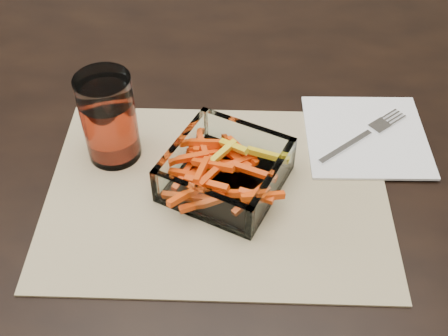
{
  "coord_description": "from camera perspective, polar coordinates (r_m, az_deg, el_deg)",
  "views": [
    {
      "loc": [
        0.05,
        -0.58,
        1.31
      ],
      "look_at": [
        0.02,
        -0.07,
        0.78
      ],
      "focal_mm": 45.0,
      "sensor_mm": 36.0,
      "label": 1
    }
  ],
  "objects": [
    {
      "name": "fork",
      "position": [
        0.84,
        14.15,
        3.31
      ],
      "size": [
        0.14,
        0.12,
        0.0
      ],
      "rotation": [
        0.0,
        0.0,
        -0.85
      ],
      "color": "silver",
      "rests_on": "napkin"
    },
    {
      "name": "dining_table",
      "position": [
        0.87,
        -1.17,
        -2.03
      ],
      "size": [
        1.6,
        0.9,
        0.75
      ],
      "color": "black",
      "rests_on": "ground"
    },
    {
      "name": "tumbler",
      "position": [
        0.77,
        -11.56,
        4.72
      ],
      "size": [
        0.07,
        0.07,
        0.13
      ],
      "color": "white",
      "rests_on": "placemat"
    },
    {
      "name": "placemat",
      "position": [
        0.75,
        -0.67,
        -2.42
      ],
      "size": [
        0.46,
        0.34,
        0.0
      ],
      "primitive_type": "cube",
      "rotation": [
        0.0,
        0.0,
        0.03
      ],
      "color": "tan",
      "rests_on": "dining_table"
    },
    {
      "name": "napkin",
      "position": [
        0.84,
        14.22,
        3.19
      ],
      "size": [
        0.18,
        0.18,
        0.0
      ],
      "primitive_type": "cube",
      "rotation": [
        0.0,
        0.0,
        0.05
      ],
      "color": "white",
      "rests_on": "placemat"
    },
    {
      "name": "glass_bowl",
      "position": [
        0.74,
        0.15,
        -0.43
      ],
      "size": [
        0.19,
        0.19,
        0.06
      ],
      "rotation": [
        0.0,
        0.0,
        -0.41
      ],
      "color": "white",
      "rests_on": "placemat"
    }
  ]
}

